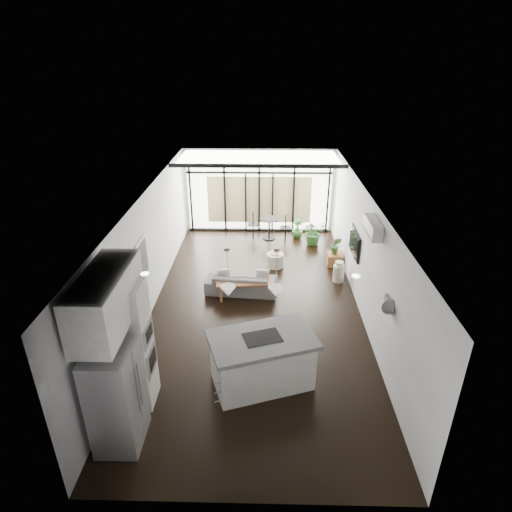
{
  "coord_description": "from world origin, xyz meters",
  "views": [
    {
      "loc": [
        0.21,
        -8.83,
        5.68
      ],
      "look_at": [
        0.0,
        0.3,
        1.25
      ],
      "focal_mm": 30.0,
      "sensor_mm": 36.0,
      "label": 1
    }
  ],
  "objects_px": {
    "fridge": "(116,398)",
    "console_bench": "(245,290)",
    "pouf": "(275,260)",
    "milk_can": "(339,271)",
    "sofa": "(241,279)",
    "tv": "(355,243)",
    "island": "(262,360)"
  },
  "relations": [
    {
      "from": "sofa",
      "to": "pouf",
      "type": "bearing_deg",
      "value": -116.32
    },
    {
      "from": "island",
      "to": "pouf",
      "type": "height_order",
      "value": "island"
    },
    {
      "from": "pouf",
      "to": "milk_can",
      "type": "bearing_deg",
      "value": -26.1
    },
    {
      "from": "console_bench",
      "to": "tv",
      "type": "relative_size",
      "value": 1.3
    },
    {
      "from": "fridge",
      "to": "milk_can",
      "type": "relative_size",
      "value": 3.01
    },
    {
      "from": "milk_can",
      "to": "console_bench",
      "type": "bearing_deg",
      "value": -159.21
    },
    {
      "from": "tv",
      "to": "island",
      "type": "bearing_deg",
      "value": -122.41
    },
    {
      "from": "fridge",
      "to": "pouf",
      "type": "bearing_deg",
      "value": 67.56
    },
    {
      "from": "fridge",
      "to": "tv",
      "type": "bearing_deg",
      "value": 47.73
    },
    {
      "from": "island",
      "to": "console_bench",
      "type": "height_order",
      "value": "island"
    },
    {
      "from": "fridge",
      "to": "console_bench",
      "type": "relative_size",
      "value": 1.23
    },
    {
      "from": "island",
      "to": "fridge",
      "type": "xyz_separation_m",
      "value": [
        -2.22,
        -1.36,
        0.36
      ]
    },
    {
      "from": "tv",
      "to": "pouf",
      "type": "bearing_deg",
      "value": 148.29
    },
    {
      "from": "fridge",
      "to": "sofa",
      "type": "distance_m",
      "value": 5.01
    },
    {
      "from": "sofa",
      "to": "island",
      "type": "bearing_deg",
      "value": 104.81
    },
    {
      "from": "milk_can",
      "to": "island",
      "type": "bearing_deg",
      "value": -117.03
    },
    {
      "from": "milk_can",
      "to": "fridge",
      "type": "bearing_deg",
      "value": -128.55
    },
    {
      "from": "pouf",
      "to": "tv",
      "type": "xyz_separation_m",
      "value": [
        1.96,
        -1.21,
        1.1
      ]
    },
    {
      "from": "sofa",
      "to": "milk_can",
      "type": "xyz_separation_m",
      "value": [
        2.59,
        0.62,
        -0.06
      ]
    },
    {
      "from": "console_bench",
      "to": "fridge",
      "type": "bearing_deg",
      "value": -117.61
    },
    {
      "from": "fridge",
      "to": "pouf",
      "type": "xyz_separation_m",
      "value": [
        2.54,
        6.16,
        -0.68
      ]
    },
    {
      "from": "sofa",
      "to": "tv",
      "type": "bearing_deg",
      "value": -169.88
    },
    {
      "from": "fridge",
      "to": "tv",
      "type": "distance_m",
      "value": 6.7
    },
    {
      "from": "fridge",
      "to": "console_bench",
      "type": "height_order",
      "value": "fridge"
    },
    {
      "from": "console_bench",
      "to": "milk_can",
      "type": "distance_m",
      "value": 2.65
    },
    {
      "from": "island",
      "to": "milk_can",
      "type": "height_order",
      "value": "island"
    },
    {
      "from": "island",
      "to": "fridge",
      "type": "relative_size",
      "value": 1.07
    },
    {
      "from": "fridge",
      "to": "island",
      "type": "bearing_deg",
      "value": 31.44
    },
    {
      "from": "fridge",
      "to": "console_bench",
      "type": "distance_m",
      "value": 4.77
    },
    {
      "from": "console_bench",
      "to": "pouf",
      "type": "relative_size",
      "value": 2.91
    },
    {
      "from": "sofa",
      "to": "console_bench",
      "type": "relative_size",
      "value": 1.27
    },
    {
      "from": "console_bench",
      "to": "milk_can",
      "type": "relative_size",
      "value": 2.45
    }
  ]
}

